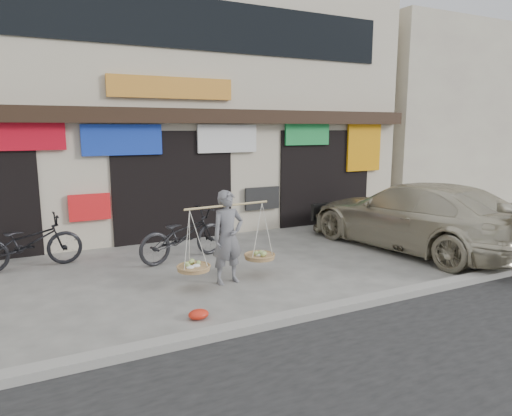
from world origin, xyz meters
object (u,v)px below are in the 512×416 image
bike_0 (28,243)px  suv (414,216)px  street_vendor (228,241)px  bike_2 (183,235)px

bike_0 → suv: (7.99, -2.27, 0.24)m
street_vendor → suv: 4.79m
suv → bike_0: bearing=-24.3°
street_vendor → bike_2: (-0.27, 1.76, -0.24)m
bike_0 → suv: size_ratio=0.36×
suv → street_vendor: bearing=-5.2°
street_vendor → suv: street_vendor is taller
bike_0 → bike_2: 3.04m
bike_2 → suv: size_ratio=0.37×
street_vendor → bike_0: 4.10m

